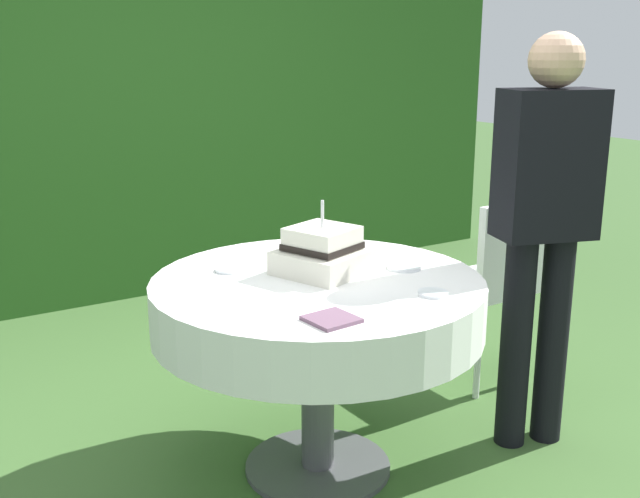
{
  "coord_description": "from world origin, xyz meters",
  "views": [
    {
      "loc": [
        -1.35,
        -2.17,
        1.55
      ],
      "look_at": [
        0.03,
        0.03,
        0.85
      ],
      "focal_mm": 42.59,
      "sensor_mm": 36.0,
      "label": 1
    }
  ],
  "objects_px": {
    "wedding_cake": "(322,252)",
    "standing_person": "(544,216)",
    "garden_chair": "(494,274)",
    "serving_plate_left": "(433,293)",
    "napkin_stack": "(331,319)",
    "cake_table": "(318,308)",
    "serving_plate_far": "(230,269)",
    "serving_plate_near": "(404,267)"
  },
  "relations": [
    {
      "from": "serving_plate_left",
      "to": "garden_chair",
      "type": "relative_size",
      "value": 0.11
    },
    {
      "from": "serving_plate_far",
      "to": "garden_chair",
      "type": "height_order",
      "value": "garden_chair"
    },
    {
      "from": "napkin_stack",
      "to": "garden_chair",
      "type": "distance_m",
      "value": 1.42
    },
    {
      "from": "serving_plate_far",
      "to": "serving_plate_left",
      "type": "distance_m",
      "value": 0.76
    },
    {
      "from": "wedding_cake",
      "to": "serving_plate_left",
      "type": "bearing_deg",
      "value": -67.17
    },
    {
      "from": "serving_plate_far",
      "to": "standing_person",
      "type": "xyz_separation_m",
      "value": [
        1.06,
        -0.52,
        0.17
      ]
    },
    {
      "from": "serving_plate_near",
      "to": "serving_plate_far",
      "type": "height_order",
      "value": "same"
    },
    {
      "from": "wedding_cake",
      "to": "serving_plate_left",
      "type": "xyz_separation_m",
      "value": [
        0.17,
        -0.41,
        -0.07
      ]
    },
    {
      "from": "napkin_stack",
      "to": "standing_person",
      "type": "xyz_separation_m",
      "value": [
        1.03,
        0.12,
        0.17
      ]
    },
    {
      "from": "wedding_cake",
      "to": "garden_chair",
      "type": "xyz_separation_m",
      "value": [
        1.03,
        0.15,
        -0.29
      ]
    },
    {
      "from": "serving_plate_far",
      "to": "napkin_stack",
      "type": "relative_size",
      "value": 0.76
    },
    {
      "from": "serving_plate_near",
      "to": "serving_plate_left",
      "type": "relative_size",
      "value": 1.25
    },
    {
      "from": "cake_table",
      "to": "wedding_cake",
      "type": "distance_m",
      "value": 0.2
    },
    {
      "from": "wedding_cake",
      "to": "garden_chair",
      "type": "bearing_deg",
      "value": 8.26
    },
    {
      "from": "wedding_cake",
      "to": "serving_plate_left",
      "type": "relative_size",
      "value": 3.61
    },
    {
      "from": "serving_plate_far",
      "to": "garden_chair",
      "type": "relative_size",
      "value": 0.12
    },
    {
      "from": "serving_plate_left",
      "to": "napkin_stack",
      "type": "relative_size",
      "value": 0.72
    },
    {
      "from": "wedding_cake",
      "to": "serving_plate_far",
      "type": "relative_size",
      "value": 3.42
    },
    {
      "from": "napkin_stack",
      "to": "garden_chair",
      "type": "bearing_deg",
      "value": 24.9
    },
    {
      "from": "serving_plate_left",
      "to": "serving_plate_far",
      "type": "bearing_deg",
      "value": 126.58
    },
    {
      "from": "serving_plate_left",
      "to": "napkin_stack",
      "type": "height_order",
      "value": "same"
    },
    {
      "from": "cake_table",
      "to": "garden_chair",
      "type": "relative_size",
      "value": 1.33
    },
    {
      "from": "wedding_cake",
      "to": "garden_chair",
      "type": "distance_m",
      "value": 1.08
    },
    {
      "from": "garden_chair",
      "to": "wedding_cake",
      "type": "bearing_deg",
      "value": -171.74
    },
    {
      "from": "serving_plate_near",
      "to": "standing_person",
      "type": "relative_size",
      "value": 0.08
    },
    {
      "from": "wedding_cake",
      "to": "standing_person",
      "type": "distance_m",
      "value": 0.85
    },
    {
      "from": "wedding_cake",
      "to": "standing_person",
      "type": "relative_size",
      "value": 0.23
    },
    {
      "from": "serving_plate_left",
      "to": "standing_person",
      "type": "distance_m",
      "value": 0.64
    },
    {
      "from": "cake_table",
      "to": "serving_plate_left",
      "type": "relative_size",
      "value": 11.77
    },
    {
      "from": "napkin_stack",
      "to": "serving_plate_left",
      "type": "bearing_deg",
      "value": 3.98
    },
    {
      "from": "cake_table",
      "to": "napkin_stack",
      "type": "distance_m",
      "value": 0.44
    },
    {
      "from": "wedding_cake",
      "to": "serving_plate_near",
      "type": "distance_m",
      "value": 0.32
    },
    {
      "from": "napkin_stack",
      "to": "standing_person",
      "type": "bearing_deg",
      "value": 6.4
    },
    {
      "from": "serving_plate_near",
      "to": "napkin_stack",
      "type": "distance_m",
      "value": 0.62
    },
    {
      "from": "cake_table",
      "to": "garden_chair",
      "type": "xyz_separation_m",
      "value": [
        1.08,
        0.21,
        -0.1
      ]
    },
    {
      "from": "serving_plate_near",
      "to": "serving_plate_far",
      "type": "relative_size",
      "value": 1.18
    },
    {
      "from": "garden_chair",
      "to": "standing_person",
      "type": "distance_m",
      "value": 0.66
    },
    {
      "from": "serving_plate_left",
      "to": "garden_chair",
      "type": "distance_m",
      "value": 1.04
    },
    {
      "from": "cake_table",
      "to": "garden_chair",
      "type": "bearing_deg",
      "value": 10.92
    },
    {
      "from": "serving_plate_near",
      "to": "serving_plate_far",
      "type": "bearing_deg",
      "value": 150.65
    },
    {
      "from": "standing_person",
      "to": "serving_plate_near",
      "type": "bearing_deg",
      "value": 157.51
    },
    {
      "from": "serving_plate_left",
      "to": "napkin_stack",
      "type": "xyz_separation_m",
      "value": [
        -0.42,
        -0.03,
        0.0
      ]
    }
  ]
}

